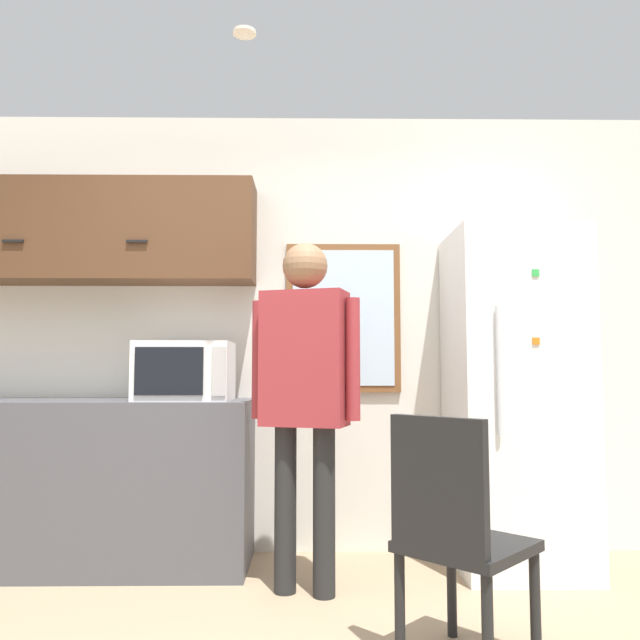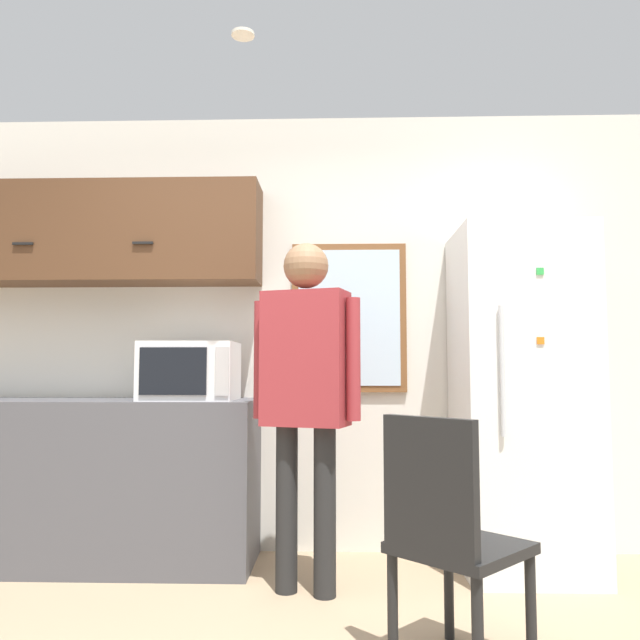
# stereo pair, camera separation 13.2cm
# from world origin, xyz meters

# --- Properties ---
(back_wall) EXTENTS (6.00, 0.06, 2.70)m
(back_wall) POSITION_xyz_m (0.00, 1.87, 1.35)
(back_wall) COLOR silver
(back_wall) RESTS_ON ground_plane
(counter) EXTENTS (2.01, 0.59, 0.93)m
(counter) POSITION_xyz_m (-1.19, 1.54, 0.46)
(counter) COLOR #4C4C51
(counter) RESTS_ON ground_plane
(upper_cabinets) EXTENTS (2.01, 0.35, 0.60)m
(upper_cabinets) POSITION_xyz_m (-1.19, 1.67, 1.92)
(upper_cabinets) COLOR #51331E
(microwave) EXTENTS (0.52, 0.40, 0.33)m
(microwave) POSITION_xyz_m (-0.55, 1.49, 1.09)
(microwave) COLOR white
(microwave) RESTS_ON counter
(person) EXTENTS (0.55, 0.33, 1.74)m
(person) POSITION_xyz_m (0.13, 1.12, 1.06)
(person) COLOR black
(person) RESTS_ON ground_plane
(refrigerator) EXTENTS (0.70, 0.70, 1.88)m
(refrigerator) POSITION_xyz_m (1.31, 1.50, 0.94)
(refrigerator) COLOR white
(refrigerator) RESTS_ON ground_plane
(chair) EXTENTS (0.60, 0.60, 0.93)m
(chair) POSITION_xyz_m (0.69, 0.32, 0.51)
(chair) COLOR black
(chair) RESTS_ON ground_plane
(window) EXTENTS (0.71, 0.05, 0.92)m
(window) POSITION_xyz_m (0.36, 1.83, 1.42)
(window) COLOR brown
(ceiling_light) EXTENTS (0.11, 0.11, 0.01)m
(ceiling_light) POSITION_xyz_m (-0.16, 0.79, 2.68)
(ceiling_light) COLOR white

